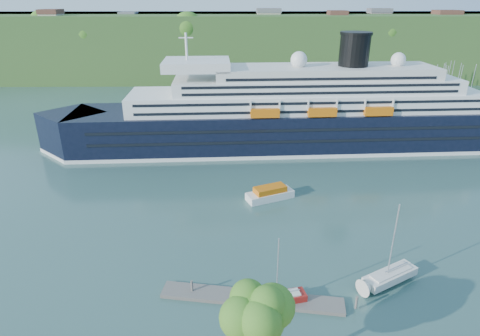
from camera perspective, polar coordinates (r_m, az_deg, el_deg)
name	(u,v)px	position (r m, az deg, el deg)	size (l,w,h in m)	color
far_hillside	(243,45)	(172.73, 0.36, 17.14)	(400.00, 50.00, 24.00)	#2D5321
cruise_ship	(297,92)	(86.07, 8.12, 10.64)	(107.15, 15.60, 24.06)	black
promenade_tree	(255,330)	(34.43, 2.20, -22.09)	(6.12, 6.12, 10.14)	#36671B
floating_pontoon	(252,298)	(46.00, 1.65, -17.99)	(19.93, 2.44, 0.44)	#66625A
sailboat_red	(281,274)	(43.20, 5.90, -14.77)	(6.22, 1.73, 8.04)	maroon
sailboat_white_far	(395,247)	(48.37, 21.22, -10.40)	(7.75, 2.15, 10.01)	silver
tender_launch	(270,193)	(65.48, 4.29, -3.53)	(7.86, 2.69, 2.17)	#CD610C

